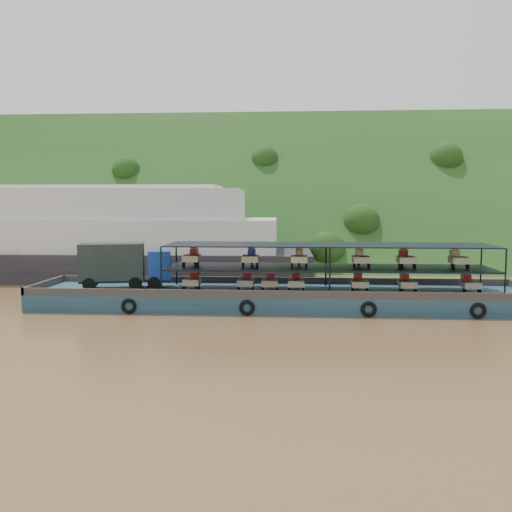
{
  "coord_description": "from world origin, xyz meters",
  "views": [
    {
      "loc": [
        1.21,
        -42.69,
        7.53
      ],
      "look_at": [
        -2.0,
        3.0,
        3.2
      ],
      "focal_mm": 40.0,
      "sensor_mm": 36.0,
      "label": 1
    }
  ],
  "objects": [
    {
      "name": "ground",
      "position": [
        0.0,
        0.0,
        0.0
      ],
      "size": [
        160.0,
        160.0,
        0.0
      ],
      "primitive_type": "plane",
      "color": "brown",
      "rests_on": "ground"
    },
    {
      "name": "passenger_ferry",
      "position": [
        -19.96,
        12.98,
        3.97
      ],
      "size": [
        45.52,
        12.39,
        9.16
      ],
      "rotation": [
        0.0,
        0.0,
        0.02
      ],
      "color": "black",
      "rests_on": "ground"
    },
    {
      "name": "hillside",
      "position": [
        0.0,
        36.0,
        0.0
      ],
      "size": [
        140.0,
        39.6,
        39.6
      ],
      "primitive_type": "cube",
      "rotation": [
        0.79,
        0.0,
        0.0
      ],
      "color": "#163513",
      "rests_on": "ground"
    },
    {
      "name": "cargo_barge",
      "position": [
        -0.87,
        -1.94,
        1.13
      ],
      "size": [
        35.0,
        7.18,
        4.54
      ],
      "color": "#133443",
      "rests_on": "ground"
    }
  ]
}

